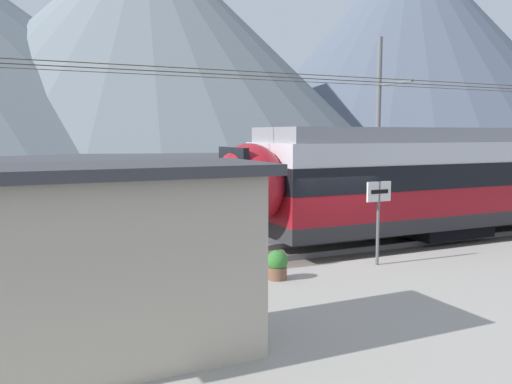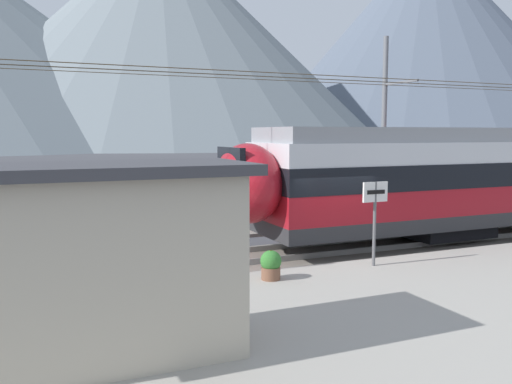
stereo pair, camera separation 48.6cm
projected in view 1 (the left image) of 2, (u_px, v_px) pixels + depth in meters
ground_plane at (327, 264)px, 14.98m from camera, size 400.00×400.00×0.00m
platform_slab at (473, 315)px, 10.23m from camera, size 120.00×8.08×0.36m
track_near at (308, 254)px, 15.91m from camera, size 120.00×3.00×0.28m
track_far at (244, 228)px, 20.26m from camera, size 120.00×3.00×0.28m
catenary_mast_far_side at (380, 121)px, 24.87m from camera, size 40.43×2.44×8.14m
platform_sign at (379, 204)px, 13.22m from camera, size 0.70×0.08×2.12m
passenger_walking at (104, 283)px, 8.41m from camera, size 0.53×0.22×1.69m
handbag_beside_passenger at (164, 323)px, 8.87m from camera, size 0.32×0.18×0.41m
potted_plant_platform_edge at (277, 264)px, 12.02m from camera, size 0.48×0.48×0.67m
platform_shelter at (88, 265)px, 7.45m from camera, size 5.20×2.15×2.88m
mountain_central_peak at (145, 36)px, 158.58m from camera, size 134.77×134.77×65.17m
mountain_right_ridge at (409, 41)px, 217.88m from camera, size 143.30×143.30×82.75m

